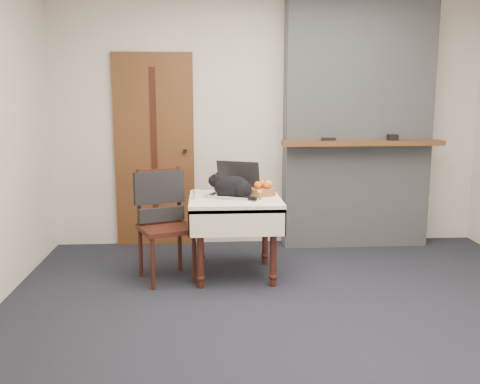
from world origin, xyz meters
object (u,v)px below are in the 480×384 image
Objects in this scene: fruit_basket at (263,189)px; chair at (162,209)px; door at (154,151)px; side_table at (235,210)px; cat at (233,187)px; cream_jar at (196,195)px; pill_bottle at (260,195)px; laptop at (234,187)px.

fruit_basket is 0.23× the size of chair.
fruit_basket is 0.89m from chair.
door is 2.56× the size of side_table.
cat is 0.31m from cream_jar.
door is 26.68× the size of pill_bottle.
door reaches higher than laptop.
cream_jar is 0.53m from pill_bottle.
side_table is 0.21m from cat.
pill_bottle is 0.08× the size of chair.
pill_bottle is (0.53, -0.05, 0.00)m from cream_jar.
laptop is 2.24× the size of fruit_basket.
fruit_basket is (0.25, 0.10, 0.16)m from side_table.
door reaches higher than cream_jar.
chair is (0.15, -1.07, -0.39)m from door.
laptop is 0.52× the size of chair.
cream_jar is (-0.33, -0.15, -0.03)m from laptop.
cream_jar is 0.60m from fruit_basket.
cream_jar is 0.08× the size of chair.
door is 1.37m from cat.
side_table is at bearing 84.15° from cat.
door reaches higher than chair.
cat is at bearing -115.38° from side_table.
laptop is 0.65m from chair.
cat reaches higher than fruit_basket.
laptop reaches higher than pill_bottle.
pill_bottle is (0.20, -0.11, 0.15)m from side_table.
door is 8.97× the size of fruit_basket.
chair reaches higher than fruit_basket.
cream_jar is at bearing -34.83° from chair.
laptop is at bearing 134.45° from pill_bottle.
door is 1.39m from side_table.
laptop reaches higher than chair.
laptop is at bearing 24.91° from cream_jar.
cat is 0.44× the size of chair.
pill_bottle is 0.34× the size of fruit_basket.
chair reaches higher than pill_bottle.
pill_bottle reaches higher than side_table.
laptop is 0.14m from cat.
fruit_basket is at bearing 20.81° from side_table.
laptop is 6.43× the size of cream_jar.
cat is 0.63m from chair.
side_table is 3.50× the size of fruit_basket.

